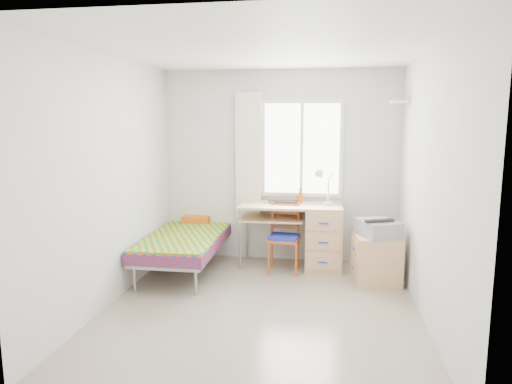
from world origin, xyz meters
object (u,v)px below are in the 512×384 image
at_px(cabinet, 376,259).
at_px(bed, 189,238).
at_px(printer, 378,228).
at_px(desk, 318,234).
at_px(chair, 285,233).

bearing_deg(cabinet, bed, 169.05).
bearing_deg(printer, cabinet, 164.72).
distance_m(desk, printer, 0.89).
bearing_deg(desk, chair, -157.44).
bearing_deg(desk, cabinet, -35.63).
bearing_deg(desk, bed, -172.49).
height_order(chair, cabinet, chair).
bearing_deg(chair, printer, -9.76).
bearing_deg(bed, desk, 8.59).
bearing_deg(cabinet, desk, 140.04).
bearing_deg(printer, desk, 122.35).
xyz_separation_m(bed, printer, (2.39, -0.21, 0.27)).
distance_m(desk, chair, 0.46).
distance_m(cabinet, printer, 0.39).
bearing_deg(bed, cabinet, -5.53).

